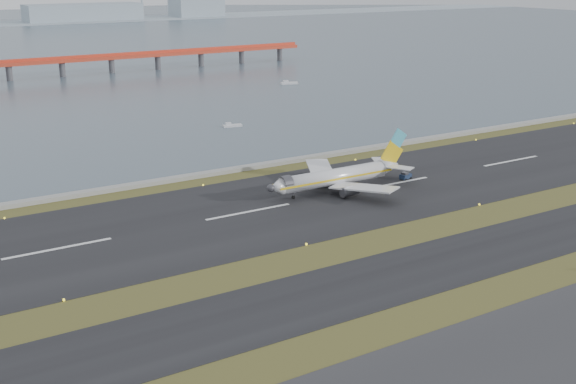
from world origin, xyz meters
name	(u,v)px	position (x,y,z in m)	size (l,w,h in m)	color
ground	(329,259)	(0.00, 0.00, 0.00)	(1000.00, 1000.00, 0.00)	#364117
taxiway_strip	(371,282)	(0.00, -12.00, 0.05)	(1000.00, 18.00, 0.10)	black
runway_strip	(249,212)	(0.00, 30.00, 0.05)	(1000.00, 45.00, 0.10)	black
seawall	(190,177)	(0.00, 60.00, 0.50)	(1000.00, 2.50, 1.00)	gray
red_pier	(62,61)	(20.00, 250.00, 7.28)	(260.00, 5.00, 10.20)	red
airliner	(339,176)	(25.35, 32.63, 3.46)	(38.52, 32.89, 12.80)	silver
pushback_tug	(405,176)	(44.46, 31.46, 0.93)	(3.29, 2.35, 1.91)	#16233D
workboat_near	(232,125)	(36.47, 108.10, 0.48)	(6.46, 3.26, 1.50)	silver
workboat_far	(289,83)	(99.30, 174.62, 0.58)	(7.97, 4.36, 1.85)	silver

